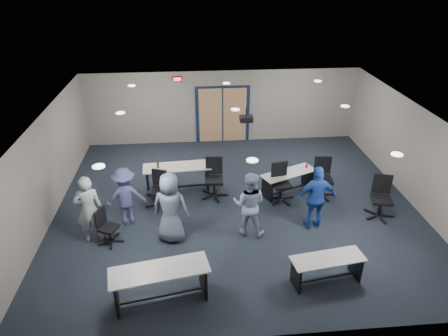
{
  "coord_description": "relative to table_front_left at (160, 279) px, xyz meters",
  "views": [
    {
      "loc": [
        -1.19,
        -9.5,
        6.25
      ],
      "look_at": [
        -0.37,
        -0.3,
        1.35
      ],
      "focal_mm": 32.0,
      "sensor_mm": 36.0,
      "label": 1
    }
  ],
  "objects": [
    {
      "name": "floor",
      "position": [
        1.93,
        3.41,
        -0.55
      ],
      "size": [
        10.0,
        10.0,
        0.0
      ],
      "primitive_type": "plane",
      "color": "black",
      "rests_on": "ground"
    },
    {
      "name": "back_wall",
      "position": [
        1.93,
        7.91,
        0.8
      ],
      "size": [
        10.0,
        0.04,
        2.7
      ],
      "primitive_type": "cube",
      "color": "gray",
      "rests_on": "floor"
    },
    {
      "name": "front_wall",
      "position": [
        1.93,
        -1.09,
        0.8
      ],
      "size": [
        10.0,
        0.04,
        2.7
      ],
      "primitive_type": "cube",
      "color": "gray",
      "rests_on": "floor"
    },
    {
      "name": "left_wall",
      "position": [
        -3.07,
        3.41,
        0.8
      ],
      "size": [
        0.04,
        9.0,
        2.7
      ],
      "primitive_type": "cube",
      "color": "gray",
      "rests_on": "floor"
    },
    {
      "name": "right_wall",
      "position": [
        6.93,
        3.41,
        0.8
      ],
      "size": [
        0.04,
        9.0,
        2.7
      ],
      "primitive_type": "cube",
      "color": "gray",
      "rests_on": "floor"
    },
    {
      "name": "ceiling",
      "position": [
        1.93,
        3.41,
        2.15
      ],
      "size": [
        10.0,
        9.0,
        0.04
      ],
      "primitive_type": "cube",
      "color": "white",
      "rests_on": "back_wall"
    },
    {
      "name": "double_door",
      "position": [
        1.93,
        7.88,
        0.5
      ],
      "size": [
        2.0,
        0.07,
        2.2
      ],
      "color": "#111A33",
      "rests_on": "back_wall"
    },
    {
      "name": "exit_sign",
      "position": [
        0.33,
        7.86,
        1.9
      ],
      "size": [
        0.32,
        0.07,
        0.18
      ],
      "color": "black",
      "rests_on": "back_wall"
    },
    {
      "name": "ceiling_projector",
      "position": [
        2.23,
        3.91,
        1.86
      ],
      "size": [
        0.35,
        0.32,
        0.37
      ],
      "color": "black",
      "rests_on": "ceiling"
    },
    {
      "name": "ceiling_can_lights",
      "position": [
        1.93,
        3.66,
        2.12
      ],
      "size": [
        6.24,
        5.74,
        0.02
      ],
      "primitive_type": null,
      "color": "white",
      "rests_on": "ceiling"
    },
    {
      "name": "table_front_left",
      "position": [
        0.0,
        0.0,
        0.0
      ],
      "size": [
        2.05,
        1.0,
        0.8
      ],
      "rotation": [
        0.0,
        0.0,
        0.18
      ],
      "color": "beige",
      "rests_on": "floor"
    },
    {
      "name": "table_front_right",
      "position": [
        3.51,
        0.22,
        -0.11
      ],
      "size": [
        1.63,
        0.74,
        0.64
      ],
      "rotation": [
        0.0,
        0.0,
        0.15
      ],
      "color": "beige",
      "rests_on": "floor"
    },
    {
      "name": "table_back_left",
      "position": [
        0.27,
        4.38,
        0.01
      ],
      "size": [
        2.02,
        0.79,
        1.1
      ],
      "rotation": [
        0.0,
        0.0,
        0.07
      ],
      "color": "beige",
      "rests_on": "floor"
    },
    {
      "name": "table_back_right",
      "position": [
        3.54,
        3.94,
        -0.08
      ],
      "size": [
        1.76,
        1.19,
        0.79
      ],
      "rotation": [
        0.0,
        0.0,
        0.42
      ],
      "color": "beige",
      "rests_on": "floor"
    },
    {
      "name": "chair_back_a",
      "position": [
        -0.27,
        3.56,
        -0.02
      ],
      "size": [
        0.83,
        0.83,
        1.04
      ],
      "primitive_type": null,
      "rotation": [
        0.0,
        0.0,
        -0.34
      ],
      "color": "black",
      "rests_on": "floor"
    },
    {
      "name": "chair_back_b",
      "position": [
        1.34,
        3.92,
        0.04
      ],
      "size": [
        0.79,
        0.79,
        1.17
      ],
      "primitive_type": null,
      "rotation": [
        0.0,
        0.0,
        -0.07
      ],
      "color": "black",
      "rests_on": "floor"
    },
    {
      "name": "chair_back_c",
      "position": [
        3.24,
        3.52,
        0.02
      ],
      "size": [
        0.83,
        0.83,
        1.13
      ],
      "primitive_type": null,
      "rotation": [
        0.0,
        0.0,
        0.18
      ],
      "color": "black",
      "rests_on": "floor"
    },
    {
      "name": "chair_back_d",
      "position": [
        4.5,
        3.67,
        0.04
      ],
      "size": [
        0.8,
        0.8,
        1.17
      ],
      "primitive_type": null,
      "rotation": [
        0.0,
        0.0,
        -0.09
      ],
      "color": "black",
      "rests_on": "floor"
    },
    {
      "name": "chair_loose_left",
      "position": [
        -1.35,
        2.0,
        -0.08
      ],
      "size": [
        0.78,
        0.78,
        0.93
      ],
      "primitive_type": null,
      "rotation": [
        0.0,
        0.0,
        1.13
      ],
      "color": "black",
      "rests_on": "floor"
    },
    {
      "name": "chair_loose_right",
      "position": [
        5.72,
        2.48,
        0.04
      ],
      "size": [
        0.88,
        0.88,
        1.16
      ],
      "primitive_type": null,
      "rotation": [
        0.0,
        0.0,
        -0.24
      ],
      "color": "black",
      "rests_on": "floor"
    },
    {
      "name": "person_gray",
      "position": [
        -1.78,
        2.13,
        0.36
      ],
      "size": [
        0.74,
        0.57,
        1.8
      ],
      "primitive_type": "imported",
      "rotation": [
        0.0,
        0.0,
        3.37
      ],
      "color": "#98A0A6",
      "rests_on": "floor"
    },
    {
      "name": "person_plaid",
      "position": [
        0.17,
        2.02,
        0.37
      ],
      "size": [
        1.0,
        0.77,
        1.83
      ],
      "primitive_type": "imported",
      "rotation": [
        0.0,
        0.0,
        2.92
      ],
      "color": "slate",
      "rests_on": "floor"
    },
    {
      "name": "person_lightblue",
      "position": [
        2.09,
        2.1,
        0.31
      ],
      "size": [
        1.0,
        0.88,
        1.71
      ],
      "primitive_type": "imported",
      "rotation": [
        0.0,
        0.0,
        2.82
      ],
      "color": "#97A7C8",
      "rests_on": "floor"
    },
    {
      "name": "person_navy",
      "position": [
        3.82,
        2.19,
        0.33
      ],
      "size": [
        1.05,
        0.48,
        1.75
      ],
      "primitive_type": "imported",
      "rotation": [
        0.0,
        0.0,
        3.19
      ],
      "color": "#1C459E",
      "rests_on": "floor"
    },
    {
      "name": "person_back",
      "position": [
        -1.01,
        2.83,
        0.25
      ],
      "size": [
        1.1,
        0.73,
        1.59
      ],
      "primitive_type": "imported",
      "rotation": [
        0.0,
        0.0,
        3.29
      ],
      "color": "#424678",
      "rests_on": "floor"
    }
  ]
}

